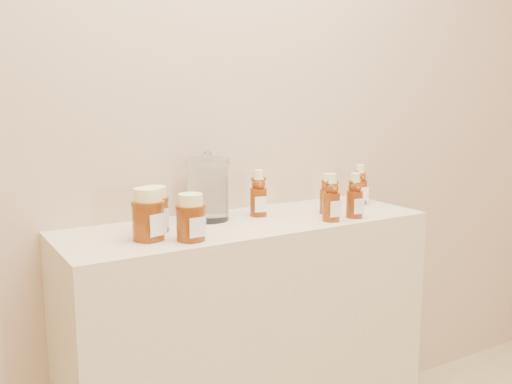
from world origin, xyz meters
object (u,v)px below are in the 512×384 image
display_table (248,353)px  bear_bottle_front_left (331,194)px  glass_canister (208,187)px  honey_jar_left (148,214)px  bear_bottle_back_left (258,190)px

display_table → bear_bottle_front_left: bearing=-29.0°
glass_canister → display_table: bearing=-42.4°
honey_jar_left → glass_canister: size_ratio=0.67×
glass_canister → bear_bottle_back_left: bearing=-10.7°
display_table → bear_bottle_back_left: bearing=36.6°
display_table → honey_jar_left: 0.63m
display_table → honey_jar_left: honey_jar_left is taller
display_table → bear_bottle_front_left: (0.24, -0.13, 0.54)m
bear_bottle_back_left → honey_jar_left: bear_bottle_back_left is taller
bear_bottle_front_left → honey_jar_left: bearing=179.1°
display_table → glass_canister: glass_canister is taller
display_table → bear_bottle_back_left: size_ratio=6.83×
honey_jar_left → glass_canister: (0.26, 0.14, 0.04)m
display_table → glass_canister: bearing=137.6°
bear_bottle_front_left → honey_jar_left: 0.59m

